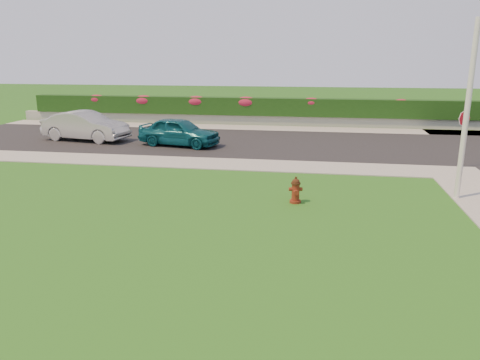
% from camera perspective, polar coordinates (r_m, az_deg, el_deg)
% --- Properties ---
extents(ground, '(120.00, 120.00, 0.00)m').
position_cam_1_polar(ground, '(10.19, -1.78, -9.71)').
color(ground, black).
rests_on(ground, ground).
extents(street_far, '(26.00, 8.00, 0.04)m').
position_cam_1_polar(street_far, '(24.44, -6.97, 4.80)').
color(street_far, black).
rests_on(street_far, ground).
extents(sidewalk_far, '(24.00, 2.00, 0.04)m').
position_cam_1_polar(sidewalk_far, '(20.15, -13.68, 2.35)').
color(sidewalk_far, gray).
rests_on(sidewalk_far, ground).
extents(curb_corner, '(2.00, 2.00, 0.04)m').
position_cam_1_polar(curb_corner, '(19.28, 24.74, 0.83)').
color(curb_corner, gray).
rests_on(curb_corner, ground).
extents(sidewalk_beyond, '(34.00, 2.00, 0.04)m').
position_cam_1_polar(sidewalk_beyond, '(28.54, 3.65, 6.32)').
color(sidewalk_beyond, gray).
rests_on(sidewalk_beyond, ground).
extents(retaining_wall, '(34.00, 0.40, 0.60)m').
position_cam_1_polar(retaining_wall, '(29.98, 3.96, 7.26)').
color(retaining_wall, gray).
rests_on(retaining_wall, ground).
extents(hedge, '(32.00, 0.90, 1.10)m').
position_cam_1_polar(hedge, '(29.98, 4.01, 8.90)').
color(hedge, black).
rests_on(hedge, retaining_wall).
extents(fire_hydrant, '(0.41, 0.39, 0.80)m').
position_cam_1_polar(fire_hydrant, '(13.97, 6.79, -1.29)').
color(fire_hydrant, '#58260D').
rests_on(fire_hydrant, ground).
extents(sedan_teal, '(4.21, 2.37, 1.35)m').
position_cam_1_polar(sedan_teal, '(22.85, -7.42, 5.86)').
color(sedan_teal, '#0B4855').
rests_on(sedan_teal, street_far).
extents(sedan_silver, '(4.69, 2.31, 1.48)m').
position_cam_1_polar(sedan_silver, '(25.37, -18.31, 6.27)').
color(sedan_silver, '#9C9FA3').
rests_on(sedan_silver, street_far).
extents(utility_pole, '(0.16, 0.16, 5.30)m').
position_cam_1_polar(utility_pole, '(15.32, 25.93, 7.43)').
color(utility_pole, silver).
rests_on(utility_pole, ground).
extents(stop_sign, '(0.51, 0.37, 2.26)m').
position_cam_1_polar(stop_sign, '(19.83, 25.58, 5.93)').
color(stop_sign, slate).
rests_on(stop_sign, ground).
extents(flower_clump_a, '(1.21, 0.78, 0.60)m').
position_cam_1_polar(flower_clump_a, '(33.11, -17.05, 9.40)').
color(flower_clump_a, '#A81C31').
rests_on(flower_clump_a, hedge).
extents(flower_clump_b, '(1.36, 0.87, 0.68)m').
position_cam_1_polar(flower_clump_b, '(31.80, -11.64, 9.48)').
color(flower_clump_b, '#A81C31').
rests_on(flower_clump_b, hedge).
extents(flower_clump_c, '(1.38, 0.89, 0.69)m').
position_cam_1_polar(flower_clump_c, '(30.71, -5.35, 9.53)').
color(flower_clump_c, '#A81C31').
rests_on(flower_clump_c, hedge).
extents(flower_clump_d, '(1.40, 0.90, 0.70)m').
position_cam_1_polar(flower_clump_d, '(30.06, 0.75, 9.47)').
color(flower_clump_d, '#A81C31').
rests_on(flower_clump_d, hedge).
extents(flower_clump_e, '(1.18, 0.76, 0.59)m').
position_cam_1_polar(flower_clump_e, '(29.72, 8.67, 9.33)').
color(flower_clump_e, '#A81C31').
rests_on(flower_clump_e, hedge).
extents(flower_clump_f, '(1.01, 0.65, 0.51)m').
position_cam_1_polar(flower_clump_f, '(30.12, 19.02, 8.83)').
color(flower_clump_f, '#A81C31').
rests_on(flower_clump_f, hedge).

